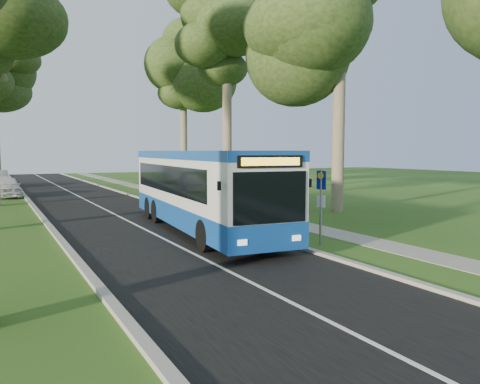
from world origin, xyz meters
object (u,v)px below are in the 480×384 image
at_px(bus_stop_sign, 321,198).
at_px(car_white, 7,187).
at_px(bus_shelter, 257,185).
at_px(litter_bin, 241,216).
at_px(bus, 201,190).

relative_size(bus_stop_sign, car_white, 0.60).
xyz_separation_m(bus_stop_sign, bus_shelter, (1.16, 6.48, 0.04)).
height_order(bus_shelter, car_white, bus_shelter).
bearing_deg(car_white, litter_bin, -67.67).
bearing_deg(litter_bin, car_white, 114.30).
height_order(bus_shelter, litter_bin, bus_shelter).
bearing_deg(car_white, bus, -73.60).
xyz_separation_m(bus, litter_bin, (2.15, 0.50, -1.28)).
xyz_separation_m(bus_shelter, litter_bin, (-1.65, -1.43, -1.25)).
bearing_deg(bus_stop_sign, litter_bin, 78.20).
distance_m(bus, litter_bin, 2.55).
relative_size(bus, car_white, 2.87).
bearing_deg(litter_bin, bus_shelter, 41.07).
relative_size(bus, litter_bin, 14.50).
height_order(bus, bus_shelter, bus).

